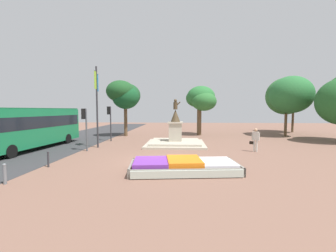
{
  "coord_description": "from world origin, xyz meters",
  "views": [
    {
      "loc": [
        1.35,
        -13.6,
        3.17
      ],
      "look_at": [
        0.42,
        2.57,
        2.0
      ],
      "focal_mm": 24.0,
      "sensor_mm": 36.0,
      "label": 1
    }
  ],
  "objects_px": {
    "statue_monument": "(175,138)",
    "traffic_light_mid_block": "(85,121)",
    "kerb_bollard_south": "(5,173)",
    "city_bus": "(29,126)",
    "flower_planter": "(183,166)",
    "pedestrian_with_handbag": "(255,138)",
    "kerb_bollard_mid_a": "(48,159)",
    "traffic_light_far_corner": "(110,117)",
    "banner_pole": "(97,103)"
  },
  "relations": [
    {
      "from": "statue_monument",
      "to": "traffic_light_mid_block",
      "type": "bearing_deg",
      "value": -153.35
    },
    {
      "from": "traffic_light_mid_block",
      "to": "kerb_bollard_south",
      "type": "xyz_separation_m",
      "value": [
        -0.16,
        -7.73,
        -1.82
      ]
    },
    {
      "from": "city_bus",
      "to": "kerb_bollard_south",
      "type": "height_order",
      "value": "city_bus"
    },
    {
      "from": "traffic_light_mid_block",
      "to": "flower_planter",
      "type": "bearing_deg",
      "value": -35.48
    },
    {
      "from": "pedestrian_with_handbag",
      "to": "traffic_light_mid_block",
      "type": "bearing_deg",
      "value": -177.98
    },
    {
      "from": "flower_planter",
      "to": "kerb_bollard_mid_a",
      "type": "xyz_separation_m",
      "value": [
        -7.44,
        0.45,
        0.19
      ]
    },
    {
      "from": "flower_planter",
      "to": "traffic_light_mid_block",
      "type": "height_order",
      "value": "traffic_light_mid_block"
    },
    {
      "from": "flower_planter",
      "to": "traffic_light_mid_block",
      "type": "relative_size",
      "value": 1.77
    },
    {
      "from": "city_bus",
      "to": "traffic_light_mid_block",
      "type": "bearing_deg",
      "value": -3.16
    },
    {
      "from": "statue_monument",
      "to": "kerb_bollard_south",
      "type": "distance_m",
      "value": 13.17
    },
    {
      "from": "flower_planter",
      "to": "city_bus",
      "type": "bearing_deg",
      "value": 155.32
    },
    {
      "from": "city_bus",
      "to": "traffic_light_far_corner",
      "type": "bearing_deg",
      "value": 48.01
    },
    {
      "from": "banner_pole",
      "to": "kerb_bollard_mid_a",
      "type": "xyz_separation_m",
      "value": [
        -0.35,
        -6.51,
        -3.25
      ]
    },
    {
      "from": "flower_planter",
      "to": "pedestrian_with_handbag",
      "type": "bearing_deg",
      "value": 46.34
    },
    {
      "from": "traffic_light_far_corner",
      "to": "city_bus",
      "type": "bearing_deg",
      "value": -131.99
    },
    {
      "from": "traffic_light_mid_block",
      "to": "kerb_bollard_mid_a",
      "type": "relative_size",
      "value": 3.63
    },
    {
      "from": "traffic_light_mid_block",
      "to": "kerb_bollard_south",
      "type": "distance_m",
      "value": 7.94
    },
    {
      "from": "flower_planter",
      "to": "statue_monument",
      "type": "xyz_separation_m",
      "value": [
        -0.61,
        8.73,
        0.31
      ]
    },
    {
      "from": "flower_planter",
      "to": "pedestrian_with_handbag",
      "type": "xyz_separation_m",
      "value": [
        5.5,
        5.76,
        0.73
      ]
    },
    {
      "from": "kerb_bollard_south",
      "to": "kerb_bollard_mid_a",
      "type": "relative_size",
      "value": 1.01
    },
    {
      "from": "kerb_bollard_mid_a",
      "to": "pedestrian_with_handbag",
      "type": "bearing_deg",
      "value": 22.29
    },
    {
      "from": "statue_monument",
      "to": "kerb_bollard_south",
      "type": "bearing_deg",
      "value": -122.05
    },
    {
      "from": "pedestrian_with_handbag",
      "to": "city_bus",
      "type": "bearing_deg",
      "value": -179.35
    },
    {
      "from": "banner_pole",
      "to": "city_bus",
      "type": "height_order",
      "value": "banner_pole"
    },
    {
      "from": "pedestrian_with_handbag",
      "to": "banner_pole",
      "type": "bearing_deg",
      "value": 174.55
    },
    {
      "from": "traffic_light_mid_block",
      "to": "city_bus",
      "type": "height_order",
      "value": "city_bus"
    },
    {
      "from": "traffic_light_mid_block",
      "to": "traffic_light_far_corner",
      "type": "height_order",
      "value": "traffic_light_far_corner"
    },
    {
      "from": "statue_monument",
      "to": "city_bus",
      "type": "height_order",
      "value": "statue_monument"
    },
    {
      "from": "banner_pole",
      "to": "kerb_bollard_mid_a",
      "type": "distance_m",
      "value": 7.28
    },
    {
      "from": "kerb_bollard_south",
      "to": "traffic_light_mid_block",
      "type": "bearing_deg",
      "value": 88.83
    },
    {
      "from": "banner_pole",
      "to": "city_bus",
      "type": "bearing_deg",
      "value": -164.36
    },
    {
      "from": "traffic_light_far_corner",
      "to": "pedestrian_with_handbag",
      "type": "distance_m",
      "value": 13.87
    },
    {
      "from": "flower_planter",
      "to": "pedestrian_with_handbag",
      "type": "distance_m",
      "value": 8.0
    },
    {
      "from": "statue_monument",
      "to": "traffic_light_far_corner",
      "type": "relative_size",
      "value": 1.49
    },
    {
      "from": "traffic_light_mid_block",
      "to": "banner_pole",
      "type": "bearing_deg",
      "value": 78.12
    },
    {
      "from": "traffic_light_far_corner",
      "to": "banner_pole",
      "type": "xyz_separation_m",
      "value": [
        0.22,
        -3.92,
        1.26
      ]
    },
    {
      "from": "flower_planter",
      "to": "statue_monument",
      "type": "distance_m",
      "value": 8.76
    },
    {
      "from": "statue_monument",
      "to": "banner_pole",
      "type": "relative_size",
      "value": 0.77
    },
    {
      "from": "flower_planter",
      "to": "kerb_bollard_mid_a",
      "type": "bearing_deg",
      "value": 176.51
    },
    {
      "from": "banner_pole",
      "to": "kerb_bollard_mid_a",
      "type": "height_order",
      "value": "banner_pole"
    },
    {
      "from": "statue_monument",
      "to": "banner_pole",
      "type": "distance_m",
      "value": 7.41
    },
    {
      "from": "flower_planter",
      "to": "pedestrian_with_handbag",
      "type": "relative_size",
      "value": 3.24
    },
    {
      "from": "kerb_bollard_mid_a",
      "to": "banner_pole",
      "type": "bearing_deg",
      "value": 86.9
    },
    {
      "from": "flower_planter",
      "to": "kerb_bollard_mid_a",
      "type": "distance_m",
      "value": 7.46
    },
    {
      "from": "statue_monument",
      "to": "city_bus",
      "type": "distance_m",
      "value": 11.99
    },
    {
      "from": "traffic_light_mid_block",
      "to": "kerb_bollard_mid_a",
      "type": "distance_m",
      "value": 5.18
    },
    {
      "from": "traffic_light_far_corner",
      "to": "banner_pole",
      "type": "bearing_deg",
      "value": -86.79
    },
    {
      "from": "traffic_light_mid_block",
      "to": "traffic_light_far_corner",
      "type": "relative_size",
      "value": 0.93
    },
    {
      "from": "banner_pole",
      "to": "kerb_bollard_mid_a",
      "type": "relative_size",
      "value": 7.5
    },
    {
      "from": "city_bus",
      "to": "kerb_bollard_south",
      "type": "distance_m",
      "value": 9.28
    }
  ]
}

